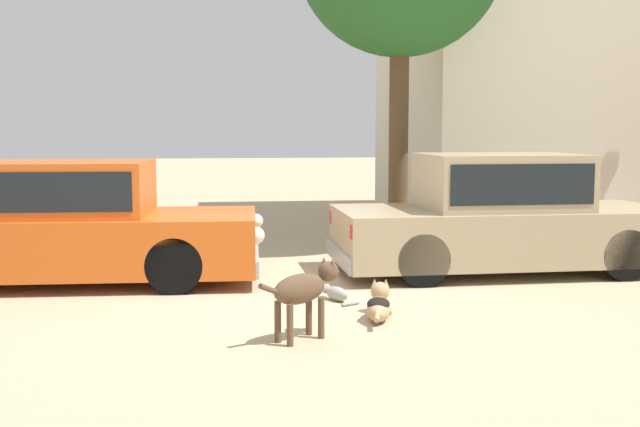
# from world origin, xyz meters

# --- Properties ---
(ground_plane) EXTENTS (80.00, 80.00, 0.00)m
(ground_plane) POSITION_xyz_m (0.00, 0.00, 0.00)
(ground_plane) COLOR tan
(parked_sedan_nearest) EXTENTS (4.80, 1.93, 1.47)m
(parked_sedan_nearest) POSITION_xyz_m (-2.51, 1.09, 0.73)
(parked_sedan_nearest) COLOR #D15619
(parked_sedan_nearest) RESTS_ON ground_plane
(parked_sedan_second) EXTENTS (4.45, 1.83, 1.54)m
(parked_sedan_second) POSITION_xyz_m (2.99, 1.09, 0.75)
(parked_sedan_second) COLOR tan
(parked_sedan_second) RESTS_ON ground_plane
(stray_dog_spotted) EXTENTS (0.37, 0.95, 0.34)m
(stray_dog_spotted) POSITION_xyz_m (0.91, -1.17, 0.14)
(stray_dog_spotted) COLOR tan
(stray_dog_spotted) RESTS_ON ground_plane
(stray_dog_tan) EXTENTS (0.82, 0.62, 0.70)m
(stray_dog_tan) POSITION_xyz_m (0.11, -1.80, 0.45)
(stray_dog_tan) COLOR brown
(stray_dog_tan) RESTS_ON ground_plane
(stray_cat) EXTENTS (0.36, 0.55, 0.16)m
(stray_cat) POSITION_xyz_m (0.61, -0.31, 0.08)
(stray_cat) COLOR gray
(stray_cat) RESTS_ON ground_plane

